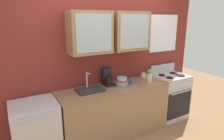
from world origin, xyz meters
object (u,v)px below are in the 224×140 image
dishwasher (36,133)px  coffee_maker (108,79)px  stove_range (169,96)px  cup_near_bowls (132,81)px  bowl_stack (122,82)px  sink_faucet (90,89)px  vase (149,76)px  cup_near_sink (143,75)px

dishwasher → coffee_maker: coffee_maker is taller
stove_range → cup_near_bowls: bearing=-179.3°
bowl_stack → coffee_maker: size_ratio=0.69×
bowl_stack → sink_faucet: bearing=174.8°
stove_range → vase: vase is taller
sink_faucet → cup_near_sink: 1.18m
cup_near_bowls → vase: bearing=-12.1°
vase → dishwasher: 2.04m
bowl_stack → cup_near_bowls: (0.22, 0.00, -0.02)m
stove_range → sink_faucet: (-1.74, 0.04, 0.46)m
sink_faucet → vase: (1.10, -0.12, 0.09)m
vase → coffee_maker: coffee_maker is taller
vase → bowl_stack: bearing=172.7°
vase → cup_near_bowls: bearing=167.9°
sink_faucet → bowl_stack: size_ratio=2.11×
cup_near_sink → stove_range: bearing=-16.9°
stove_range → cup_near_bowls: 1.08m
stove_range → cup_near_sink: (-0.57, 0.17, 0.49)m
bowl_stack → dishwasher: bearing=179.7°
cup_near_bowls → dishwasher: cup_near_bowls is taller
bowl_stack → cup_near_sink: size_ratio=1.58×
vase → cup_near_bowls: (-0.32, 0.07, -0.07)m
sink_faucet → vase: size_ratio=1.77×
sink_faucet → vase: bearing=-6.2°
sink_faucet → stove_range: bearing=-1.3°
bowl_stack → cup_near_bowls: 0.22m
bowl_stack → vase: vase is taller
stove_range → cup_near_sink: bearing=163.1°
bowl_stack → dishwasher: 1.51m
cup_near_sink → dishwasher: 2.09m
vase → cup_near_sink: bearing=73.9°
cup_near_bowls → dishwasher: (-1.63, 0.01, -0.50)m
coffee_maker → cup_near_bowls: bearing=-23.4°
stove_range → bowl_stack: size_ratio=5.41×
vase → dishwasher: bearing=177.8°
stove_range → vase: size_ratio=4.54×
sink_faucet → bowl_stack: (0.57, -0.05, 0.05)m
bowl_stack → dishwasher: size_ratio=0.22×
vase → dishwasher: vase is taller
coffee_maker → sink_faucet: bearing=-162.7°
cup_near_sink → coffee_maker: bearing=-179.1°
cup_near_sink → coffee_maker: size_ratio=0.43×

